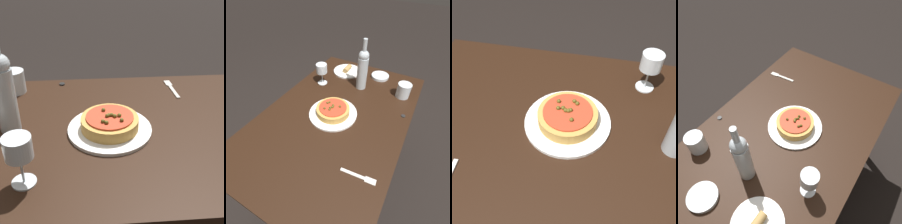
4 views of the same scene
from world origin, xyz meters
TOP-DOWN VIEW (x-y plane):
  - dining_table at (0.00, 0.00)m, footprint 1.26×0.82m
  - dinner_plate at (0.02, -0.02)m, footprint 0.29×0.29m
  - pizza at (0.02, -0.02)m, footprint 0.20×0.20m
  - wine_glass at (-0.23, -0.25)m, footprint 0.08×0.08m
  - wine_bottle at (-0.32, 0.02)m, footprint 0.07×0.07m
  - water_cup at (-0.35, 0.30)m, footprint 0.09×0.09m
  - fork at (0.31, 0.28)m, footprint 0.03×0.16m
  - bottle_cap at (-0.16, 0.36)m, footprint 0.02×0.02m

SIDE VIEW (x-z plane):
  - dining_table at x=0.00m, z-range 0.26..0.98m
  - fork at x=0.31m, z-range 0.72..0.72m
  - bottle_cap at x=-0.16m, z-range 0.72..0.72m
  - dinner_plate at x=0.02m, z-range 0.72..0.73m
  - pizza at x=0.02m, z-range 0.72..0.78m
  - water_cup at x=-0.35m, z-range 0.72..0.81m
  - wine_glass at x=-0.23m, z-range 0.76..0.91m
  - wine_bottle at x=-0.32m, z-range 0.69..1.04m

